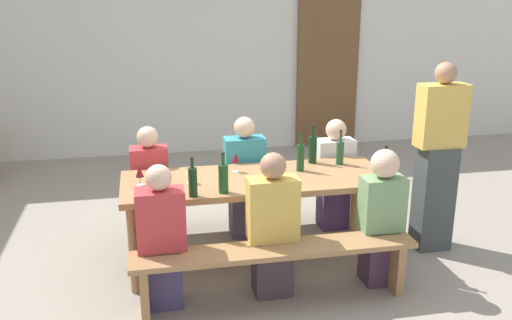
% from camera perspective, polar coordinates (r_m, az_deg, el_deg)
% --- Properties ---
extents(ground_plane, '(24.00, 24.00, 0.00)m').
position_cam_1_polar(ground_plane, '(4.89, -0.00, -10.12)').
color(ground_plane, gray).
extents(back_wall, '(14.00, 0.20, 3.20)m').
position_cam_1_polar(back_wall, '(7.90, -5.34, 12.39)').
color(back_wall, silver).
rests_on(back_wall, ground).
extents(wooden_door, '(0.90, 0.06, 2.10)m').
position_cam_1_polar(wooden_door, '(8.21, 7.31, 8.64)').
color(wooden_door, brown).
rests_on(wooden_door, ground).
extents(tasting_table, '(2.19, 0.80, 0.75)m').
position_cam_1_polar(tasting_table, '(4.62, -0.00, -2.68)').
color(tasting_table, '#9E7247').
rests_on(tasting_table, ground).
extents(bench_near, '(2.09, 0.30, 0.45)m').
position_cam_1_polar(bench_near, '(4.12, 1.99, -10.05)').
color(bench_near, '#9E7247').
rests_on(bench_near, ground).
extents(bench_far, '(2.09, 0.30, 0.45)m').
position_cam_1_polar(bench_far, '(5.38, -1.50, -3.38)').
color(bench_far, '#9E7247').
rests_on(bench_far, ground).
extents(wine_bottle_0, '(0.07, 0.07, 0.31)m').
position_cam_1_polar(wine_bottle_0, '(4.97, 8.58, 0.81)').
color(wine_bottle_0, '#234C2D').
rests_on(wine_bottle_0, tasting_table).
extents(wine_bottle_1, '(0.07, 0.07, 0.31)m').
position_cam_1_polar(wine_bottle_1, '(4.17, -6.47, -2.20)').
color(wine_bottle_1, '#143319').
rests_on(wine_bottle_1, tasting_table).
extents(wine_bottle_2, '(0.08, 0.08, 0.32)m').
position_cam_1_polar(wine_bottle_2, '(4.23, -3.36, -1.82)').
color(wine_bottle_2, '#194723').
rests_on(wine_bottle_2, tasting_table).
extents(wine_bottle_3, '(0.07, 0.07, 0.33)m').
position_cam_1_polar(wine_bottle_3, '(4.75, 4.56, 0.33)').
color(wine_bottle_3, '#194723').
rests_on(wine_bottle_3, tasting_table).
extents(wine_bottle_4, '(0.07, 0.07, 0.31)m').
position_cam_1_polar(wine_bottle_4, '(4.55, 13.03, -0.93)').
color(wine_bottle_4, '#143319').
rests_on(wine_bottle_4, tasting_table).
extents(wine_bottle_5, '(0.07, 0.07, 0.34)m').
position_cam_1_polar(wine_bottle_5, '(4.97, 5.81, 1.15)').
color(wine_bottle_5, '#143319').
rests_on(wine_bottle_5, tasting_table).
extents(wine_glass_0, '(0.08, 0.08, 0.18)m').
position_cam_1_polar(wine_glass_0, '(4.66, 12.78, -0.33)').
color(wine_glass_0, silver).
rests_on(wine_glass_0, tasting_table).
extents(wine_glass_1, '(0.06, 0.06, 0.17)m').
position_cam_1_polar(wine_glass_1, '(4.70, -2.10, 0.16)').
color(wine_glass_1, silver).
rests_on(wine_glass_1, tasting_table).
extents(wine_glass_2, '(0.07, 0.07, 0.16)m').
position_cam_1_polar(wine_glass_2, '(4.47, -11.81, -1.24)').
color(wine_glass_2, silver).
rests_on(wine_glass_2, tasting_table).
extents(wine_glass_3, '(0.07, 0.07, 0.14)m').
position_cam_1_polar(wine_glass_3, '(4.46, -6.79, -1.14)').
color(wine_glass_3, silver).
rests_on(wine_glass_3, tasting_table).
extents(seated_guest_near_0, '(0.35, 0.24, 1.08)m').
position_cam_1_polar(seated_guest_near_0, '(4.10, -9.59, -8.11)').
color(seated_guest_near_0, '#433960').
rests_on(seated_guest_near_0, ground).
extents(seated_guest_near_1, '(0.37, 0.24, 1.12)m').
position_cam_1_polar(seated_guest_near_1, '(4.18, 1.70, -7.04)').
color(seated_guest_near_1, '#3E3237').
rests_on(seated_guest_near_1, ground).
extents(seated_guest_near_2, '(0.33, 0.24, 1.09)m').
position_cam_1_polar(seated_guest_near_2, '(4.45, 12.66, -5.87)').
color(seated_guest_near_2, '#472E47').
rests_on(seated_guest_near_2, ground).
extents(seated_guest_far_0, '(0.33, 0.24, 1.09)m').
position_cam_1_polar(seated_guest_far_0, '(5.11, -10.72, -2.86)').
color(seated_guest_far_0, '#403741').
rests_on(seated_guest_far_0, ground).
extents(seated_guest_far_1, '(0.37, 0.24, 1.14)m').
position_cam_1_polar(seated_guest_far_1, '(5.18, -1.16, -2.06)').
color(seated_guest_far_1, '#4F4357').
rests_on(seated_guest_far_1, ground).
extents(seated_guest_far_2, '(0.36, 0.24, 1.08)m').
position_cam_1_polar(seated_guest_far_2, '(5.40, 7.97, -1.72)').
color(seated_guest_far_2, '#4C325E').
rests_on(seated_guest_far_2, ground).
extents(standing_host, '(0.40, 0.24, 1.66)m').
position_cam_1_polar(standing_host, '(5.08, 18.00, -0.20)').
color(standing_host, '#3F4545').
rests_on(standing_host, ground).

